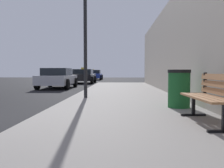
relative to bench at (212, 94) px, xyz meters
name	(u,v)px	position (x,y,z in m)	size (l,w,h in m)	color
sidewalk	(132,125)	(-1.39, 0.13, -0.59)	(4.00, 32.00, 0.15)	gray
bench	(212,94)	(0.00, 0.00, 0.00)	(0.55, 1.64, 0.89)	#9E6B42
trash_bin	(179,88)	(-0.12, 1.88, -0.03)	(0.57, 0.57, 0.96)	#195926
street_lamp	(85,16)	(-2.81, 4.14, 2.29)	(0.36, 0.36, 4.05)	black
car_silver	(58,78)	(-5.56, 11.11, -0.02)	(1.98, 4.19, 1.27)	#B7B7BF
car_black	(83,76)	(-4.91, 17.91, -0.01)	(2.05, 4.11, 1.43)	black
car_blue	(95,75)	(-4.85, 27.22, -0.02)	(1.94, 4.26, 1.27)	#233899
car_white	(93,74)	(-5.91, 35.00, -0.01)	(1.97, 4.50, 1.43)	white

